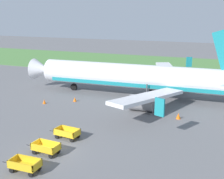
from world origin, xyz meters
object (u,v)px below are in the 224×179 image
object	(u,v)px
traffic_cone_near_plane	(178,116)
baggage_cart_second_in_row	(46,148)
traffic_cone_mid_apron	(44,102)
airplane	(141,77)
baggage_cart_nearest	(25,165)
baggage_cart_third_in_row	(67,133)
traffic_cone_by_carts	(75,99)

from	to	relation	value
traffic_cone_near_plane	baggage_cart_second_in_row	bearing A→B (deg)	-125.82
traffic_cone_near_plane	traffic_cone_mid_apron	size ratio (longest dim) A/B	1.21
baggage_cart_second_in_row	traffic_cone_mid_apron	xyz separation A→B (m)	(-8.95, 13.26, -0.30)
airplane	baggage_cart_second_in_row	distance (m)	22.19
baggage_cart_second_in_row	traffic_cone_mid_apron	distance (m)	16.00
baggage_cart_nearest	baggage_cart_third_in_row	xyz separation A→B (m)	(-0.06, 7.13, 0.00)
traffic_cone_by_carts	baggage_cart_third_in_row	bearing A→B (deg)	-65.48
traffic_cone_mid_apron	baggage_cart_third_in_row	bearing A→B (deg)	-46.30
baggage_cart_second_in_row	traffic_cone_mid_apron	world-z (taller)	baggage_cart_second_in_row
traffic_cone_near_plane	traffic_cone_mid_apron	xyz separation A→B (m)	(-18.95, -0.60, -0.07)
airplane	baggage_cart_third_in_row	bearing A→B (deg)	-98.80
baggage_cart_third_in_row	traffic_cone_by_carts	distance (m)	13.23
baggage_cart_second_in_row	airplane	bearing A→B (deg)	82.42
baggage_cart_nearest	baggage_cart_second_in_row	size ratio (longest dim) A/B	0.99
traffic_cone_by_carts	traffic_cone_mid_apron	bearing A→B (deg)	-144.41
airplane	baggage_cart_second_in_row	world-z (taller)	airplane
airplane	traffic_cone_near_plane	bearing A→B (deg)	-48.43
baggage_cart_nearest	traffic_cone_by_carts	bearing A→B (deg)	106.14
traffic_cone_mid_apron	baggage_cart_second_in_row	bearing A→B (deg)	-56.00
baggage_cart_second_in_row	traffic_cone_mid_apron	bearing A→B (deg)	124.00
airplane	traffic_cone_near_plane	xyz separation A→B (m)	(7.10, -8.00, -2.68)
airplane	baggage_cart_third_in_row	xyz separation A→B (m)	(-2.80, -18.08, -2.45)
traffic_cone_near_plane	airplane	bearing A→B (deg)	131.57
baggage_cart_nearest	traffic_cone_mid_apron	distance (m)	18.95
baggage_cart_third_in_row	traffic_cone_near_plane	size ratio (longest dim) A/B	4.86
baggage_cart_nearest	traffic_cone_by_carts	xyz separation A→B (m)	(-5.55, 19.17, -0.27)
baggage_cart_nearest	traffic_cone_near_plane	distance (m)	19.83
baggage_cart_second_in_row	traffic_cone_near_plane	bearing A→B (deg)	54.18
traffic_cone_mid_apron	traffic_cone_by_carts	size ratio (longest dim) A/B	0.93
traffic_cone_mid_apron	traffic_cone_by_carts	distance (m)	4.39
baggage_cart_nearest	traffic_cone_near_plane	size ratio (longest dim) A/B	4.79
baggage_cart_nearest	baggage_cart_third_in_row	bearing A→B (deg)	90.45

